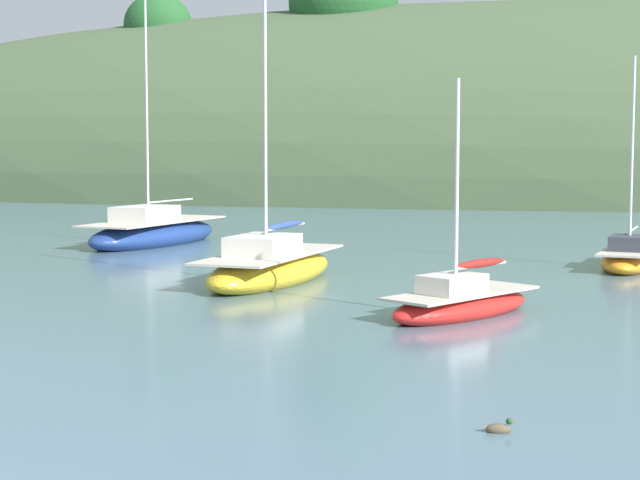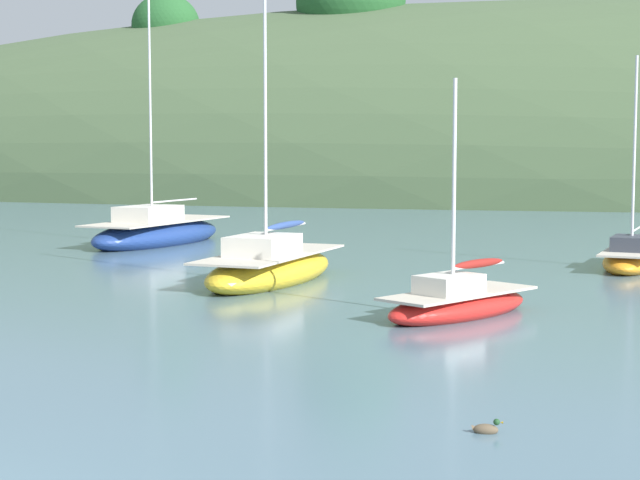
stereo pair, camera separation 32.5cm
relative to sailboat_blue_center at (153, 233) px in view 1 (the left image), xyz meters
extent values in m
ellipsoid|color=#425638|center=(8.98, 42.74, -0.46)|extent=(150.00, 36.00, 29.72)
ellipsoid|color=#235628|center=(-0.40, 39.01, 14.34)|extent=(8.34, 7.58, 7.58)
ellipsoid|color=#235628|center=(-15.33, 38.94, 12.97)|extent=(5.44, 4.94, 4.94)
ellipsoid|color=navy|center=(0.01, 0.06, -0.12)|extent=(4.15, 8.19, 1.25)
cube|color=beige|center=(0.01, 0.06, 0.45)|extent=(3.81, 7.54, 0.06)
cube|color=silver|center=(-0.11, -0.56, 0.76)|extent=(2.19, 2.79, 0.64)
cylinder|color=silver|center=(-0.07, -0.33, 5.57)|extent=(0.09, 0.09, 10.26)
cylinder|color=silver|center=(0.26, 1.28, 1.20)|extent=(0.71, 3.24, 0.07)
ellipsoid|color=gold|center=(7.63, -9.90, -0.16)|extent=(3.24, 7.12, 1.10)
cube|color=beige|center=(7.63, -9.90, 0.34)|extent=(2.98, 6.55, 0.06)
cube|color=silver|center=(7.55, -10.44, 0.63)|extent=(1.80, 2.38, 0.58)
cylinder|color=silver|center=(7.58, -10.24, 4.02)|extent=(0.09, 0.09, 7.36)
cylinder|color=silver|center=(7.77, -8.81, 1.04)|extent=(0.46, 2.87, 0.07)
ellipsoid|color=#2D4784|center=(7.77, -8.81, 1.09)|extent=(0.57, 2.77, 0.20)
ellipsoid|color=orange|center=(17.87, -4.04, -0.24)|extent=(2.56, 5.23, 0.80)
cube|color=beige|center=(17.87, -4.04, 0.12)|extent=(2.35, 4.81, 0.06)
cube|color=#333842|center=(17.80, -4.44, 0.36)|extent=(1.37, 1.77, 0.48)
cylinder|color=silver|center=(17.83, -4.29, 3.17)|extent=(0.09, 0.09, 6.09)
cylinder|color=silver|center=(18.01, -3.25, 0.72)|extent=(0.44, 2.08, 0.07)
ellipsoid|color=red|center=(13.46, -14.56, -0.26)|extent=(3.73, 4.65, 0.73)
cube|color=beige|center=(13.46, -14.56, 0.06)|extent=(3.43, 4.28, 0.06)
cube|color=silver|center=(13.26, -14.86, 0.29)|extent=(1.62, 1.76, 0.45)
cylinder|color=silver|center=(13.33, -14.75, 2.48)|extent=(0.09, 0.09, 4.84)
cylinder|color=silver|center=(13.84, -13.95, 0.64)|extent=(1.08, 1.65, 0.07)
ellipsoid|color=maroon|center=(13.84, -13.95, 0.69)|extent=(1.15, 1.65, 0.20)
ellipsoid|color=brown|center=(14.80, -24.06, -0.42)|extent=(0.36, 0.21, 0.16)
sphere|color=#1E4723|center=(14.94, -24.05, -0.31)|extent=(0.09, 0.09, 0.09)
cone|color=gold|center=(15.00, -24.04, -0.31)|extent=(0.05, 0.04, 0.04)
cone|color=brown|center=(14.64, -24.08, -0.39)|extent=(0.08, 0.08, 0.08)
camera|label=1|loc=(15.47, -37.71, 3.38)|focal=57.22mm
camera|label=2|loc=(15.79, -37.64, 3.38)|focal=57.22mm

